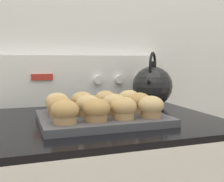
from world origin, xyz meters
name	(u,v)px	position (x,y,z in m)	size (l,w,h in m)	color
wall_back	(78,40)	(0.00, 0.70, 1.20)	(8.00, 0.05, 2.40)	silver
control_panel	(81,80)	(0.00, 0.65, 1.03)	(0.74, 0.07, 0.21)	white
muffin_pan	(102,118)	(-0.02, 0.27, 0.93)	(0.38, 0.30, 0.02)	#4C4C51
muffin_r0_c0	(65,112)	(-0.15, 0.19, 0.97)	(0.08, 0.08, 0.06)	tan
muffin_r0_c1	(96,110)	(-0.06, 0.19, 0.97)	(0.08, 0.08, 0.06)	#A37A4C
muffin_r0_c2	(124,108)	(0.02, 0.19, 0.97)	(0.08, 0.08, 0.06)	tan
muffin_r0_c3	(151,107)	(0.11, 0.19, 0.97)	(0.08, 0.08, 0.06)	#A37A4C
muffin_r1_c0	(60,107)	(-0.15, 0.27, 0.97)	(0.08, 0.08, 0.06)	#A37A4C
muffin_r1_c1	(88,105)	(-0.06, 0.27, 0.97)	(0.08, 0.08, 0.06)	#A37A4C
muffin_r1_c2	(114,104)	(0.02, 0.27, 0.97)	(0.08, 0.08, 0.06)	#A37A4C
muffin_r1_c3	(139,103)	(0.11, 0.27, 0.97)	(0.08, 0.08, 0.06)	tan
muffin_r2_c0	(57,103)	(-0.14, 0.36, 0.97)	(0.08, 0.08, 0.06)	olive
muffin_r2_c1	(82,101)	(-0.06, 0.36, 0.97)	(0.08, 0.08, 0.06)	olive
muffin_r2_c2	(106,100)	(0.02, 0.36, 0.97)	(0.08, 0.08, 0.06)	#A37A4C
muffin_r2_c3	(129,99)	(0.11, 0.36, 0.97)	(0.08, 0.08, 0.06)	tan
tea_kettle	(152,85)	(0.27, 0.49, 1.01)	(0.17, 0.18, 0.23)	black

